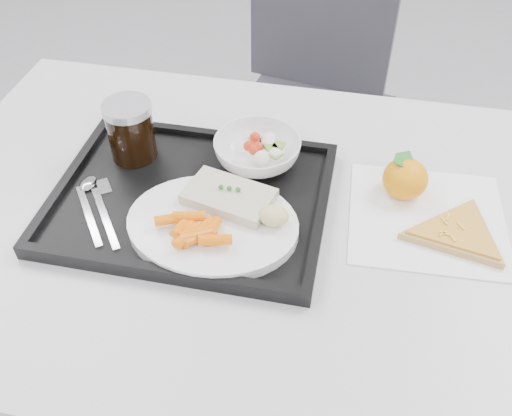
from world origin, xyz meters
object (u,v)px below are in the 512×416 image
at_px(cola_glass, 131,130).
at_px(tangerine, 405,179).
at_px(dinner_plate, 213,225).
at_px(pizza_slice, 458,233).
at_px(chair, 313,83).
at_px(tray, 192,199).
at_px(table, 264,243).
at_px(salad_bowl, 257,151).

relative_size(cola_glass, tangerine, 1.42).
distance_m(dinner_plate, pizza_slice, 0.39).
bearing_deg(cola_glass, chair, 70.01).
relative_size(tray, tangerine, 5.92).
xyz_separation_m(table, tray, (-0.12, 0.00, 0.08)).
bearing_deg(tray, dinner_plate, -50.14).
bearing_deg(pizza_slice, cola_glass, 172.17).
distance_m(tangerine, pizza_slice, 0.12).
xyz_separation_m(table, tangerine, (0.22, 0.10, 0.10)).
bearing_deg(pizza_slice, tray, -178.92).
distance_m(chair, cola_glass, 0.78).
xyz_separation_m(table, salad_bowl, (-0.04, 0.12, 0.11)).
height_order(cola_glass, tangerine, cola_glass).
height_order(dinner_plate, cola_glass, cola_glass).
xyz_separation_m(chair, dinner_plate, (-0.06, -0.83, 0.24)).
bearing_deg(pizza_slice, tangerine, 135.66).
bearing_deg(pizza_slice, table, -177.63).
height_order(chair, salad_bowl, chair).
distance_m(tray, dinner_plate, 0.09).
distance_m(chair, salad_bowl, 0.70).
height_order(dinner_plate, pizza_slice, dinner_plate).
xyz_separation_m(dinner_plate, pizza_slice, (0.38, 0.07, -0.01)).
bearing_deg(tangerine, cola_glass, -179.03).
bearing_deg(dinner_plate, table, 41.19).
distance_m(table, pizza_slice, 0.32).
relative_size(table, salad_bowl, 7.89).
relative_size(table, pizza_slice, 5.12).
bearing_deg(tray, salad_bowl, 51.12).
xyz_separation_m(table, dinner_plate, (-0.07, -0.06, 0.09)).
distance_m(chair, tray, 0.80).
bearing_deg(table, chair, 90.60).
bearing_deg(tangerine, table, -155.97).
height_order(dinner_plate, tangerine, tangerine).
relative_size(chair, tangerine, 12.24).
xyz_separation_m(chair, tangerine, (0.23, -0.67, 0.25)).
relative_size(table, tray, 2.67).
bearing_deg(tray, cola_glass, 146.69).
relative_size(dinner_plate, cola_glass, 2.50).
relative_size(dinner_plate, salad_bowl, 1.78).
relative_size(salad_bowl, tangerine, 2.00).
relative_size(table, tangerine, 15.79).
height_order(cola_glass, pizza_slice, cola_glass).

